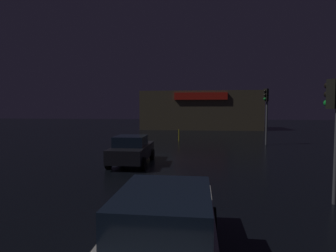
{
  "coord_description": "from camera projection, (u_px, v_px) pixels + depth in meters",
  "views": [
    {
      "loc": [
        2.17,
        -15.76,
        2.96
      ],
      "look_at": [
        -0.43,
        6.63,
        1.51
      ],
      "focal_mm": 28.78,
      "sensor_mm": 36.0,
      "label": 1
    }
  ],
  "objects": [
    {
      "name": "bollard_kerb_a",
      "position": [
        179.0,
        135.0,
        24.67
      ],
      "size": [
        0.09,
        0.09,
        1.07
      ],
      "primitive_type": "cylinder",
      "color": "gold",
      "rests_on": "ground"
    },
    {
      "name": "traffic_signal_main",
      "position": [
        333.0,
        111.0,
        8.27
      ],
      "size": [
        0.42,
        0.43,
        3.86
      ],
      "color": "#595B60",
      "rests_on": "ground"
    },
    {
      "name": "car_far",
      "position": [
        165.0,
        227.0,
        4.92
      ],
      "size": [
        2.02,
        4.34,
        1.52
      ],
      "color": "silver",
      "rests_on": "ground"
    },
    {
      "name": "ground_plane",
      "position": [
        162.0,
        158.0,
        16.06
      ],
      "size": [
        120.0,
        120.0,
        0.0
      ],
      "primitive_type": "plane",
      "color": "black"
    },
    {
      "name": "traffic_signal_opposite",
      "position": [
        266.0,
        106.0,
        21.89
      ],
      "size": [
        0.42,
        0.42,
        4.59
      ],
      "color": "#595B60",
      "rests_on": "ground"
    },
    {
      "name": "store_building",
      "position": [
        200.0,
        110.0,
        39.84
      ],
      "size": [
        16.93,
        7.0,
        5.45
      ],
      "color": "brown",
      "rests_on": "ground"
    },
    {
      "name": "car_near",
      "position": [
        132.0,
        150.0,
        14.38
      ],
      "size": [
        2.01,
        4.14,
        1.54
      ],
      "color": "black",
      "rests_on": "ground"
    }
  ]
}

